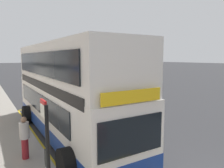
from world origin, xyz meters
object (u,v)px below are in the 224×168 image
Objects in this scene: double_decker_bus at (66,93)px; bus_stop_sign at (47,148)px; parked_car_white_kerbside at (49,77)px; pedestrian_further_back at (25,136)px.

double_decker_bus is 4.02× the size of bus_stop_sign.
double_decker_bus is at bearing 66.15° from bus_stop_sign.
parked_car_white_kerbside is (5.17, 22.53, -1.26)m from double_decker_bus.
double_decker_bus is at bearing -102.33° from parked_car_white_kerbside.
bus_stop_sign is 3.23m from pedestrian_further_back.
parked_car_white_kerbside is 25.67m from pedestrian_further_back.
double_decker_bus is 5.66m from bus_stop_sign.
bus_stop_sign reaches higher than parked_car_white_kerbside.
bus_stop_sign is at bearing -113.85° from double_decker_bus.
pedestrian_further_back is at bearing -138.60° from double_decker_bus.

